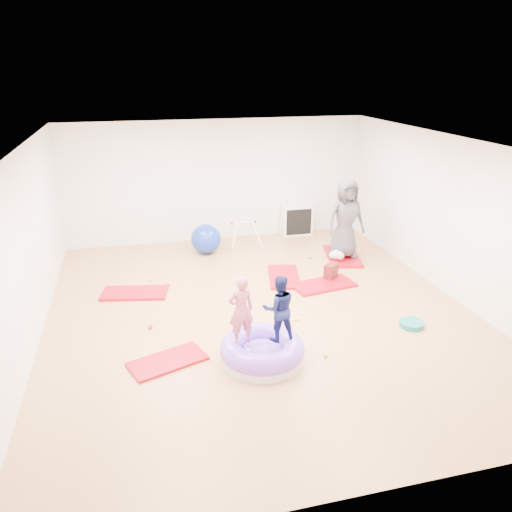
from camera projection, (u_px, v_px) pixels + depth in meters
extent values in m
cube|color=tan|center=(260.00, 311.00, 8.48)|extent=(7.00, 8.00, 0.01)
cube|color=white|center=(261.00, 145.00, 7.48)|extent=(7.00, 8.00, 0.01)
cube|color=white|center=(217.00, 181.00, 11.60)|extent=(7.00, 0.01, 2.80)
cube|color=white|center=(377.00, 373.00, 4.36)|extent=(7.00, 0.01, 2.80)
cube|color=white|center=(26.00, 252.00, 7.17)|extent=(0.01, 8.00, 2.80)
cube|color=white|center=(453.00, 218.00, 8.78)|extent=(0.01, 8.00, 2.80)
cube|color=#B00228|center=(168.00, 361.00, 7.01)|extent=(1.18, 0.86, 0.04)
cube|color=#B00228|center=(135.00, 293.00, 9.11)|extent=(1.26, 0.81, 0.05)
cube|color=#B00228|center=(284.00, 277.00, 9.82)|extent=(0.82, 1.26, 0.05)
cube|color=#B00228|center=(324.00, 285.00, 9.45)|extent=(1.25, 0.77, 0.05)
cube|color=#B00228|center=(342.00, 256.00, 10.87)|extent=(0.93, 1.43, 0.05)
cylinder|color=silver|center=(262.00, 356.00, 7.06)|extent=(1.17, 1.17, 0.13)
torus|color=#7F4BE0|center=(262.00, 348.00, 7.02)|extent=(1.20, 1.20, 0.32)
ellipsoid|color=#7F4BE0|center=(262.00, 353.00, 7.04)|extent=(0.64, 0.64, 0.29)
imported|color=#CA596F|center=(241.00, 307.00, 6.76)|extent=(0.39, 0.29, 1.00)
imported|color=navy|center=(279.00, 305.00, 6.85)|extent=(0.49, 0.39, 0.97)
imported|color=#3E3D45|center=(346.00, 219.00, 10.49)|extent=(0.85, 0.58, 1.68)
ellipsoid|color=#C9DDFF|center=(337.00, 254.00, 10.59)|extent=(0.36, 0.23, 0.20)
sphere|color=#E39C8D|center=(340.00, 256.00, 10.43)|extent=(0.17, 0.17, 0.17)
sphere|color=#F7F819|center=(262.00, 372.00, 6.74)|extent=(0.07, 0.07, 0.07)
sphere|color=red|center=(168.00, 285.00, 9.43)|extent=(0.07, 0.07, 0.07)
sphere|color=green|center=(310.00, 257.00, 10.79)|extent=(0.07, 0.07, 0.07)
sphere|color=#F7F819|center=(297.00, 319.00, 8.17)|extent=(0.07, 0.07, 0.07)
sphere|color=#F7F819|center=(326.00, 355.00, 7.14)|extent=(0.07, 0.07, 0.07)
sphere|color=#F7F819|center=(151.00, 280.00, 9.64)|extent=(0.07, 0.07, 0.07)
sphere|color=red|center=(150.00, 327.00, 7.91)|extent=(0.07, 0.07, 0.07)
sphere|color=#122EA0|center=(206.00, 239.00, 11.00)|extent=(0.66, 0.66, 0.66)
sphere|color=orange|center=(211.00, 237.00, 11.62)|extent=(0.35, 0.35, 0.35)
cylinder|color=white|center=(235.00, 237.00, 11.23)|extent=(0.21, 0.22, 0.57)
cylinder|color=white|center=(230.00, 230.00, 11.67)|extent=(0.21, 0.22, 0.57)
cylinder|color=white|center=(257.00, 235.00, 11.35)|extent=(0.21, 0.22, 0.57)
cylinder|color=white|center=(252.00, 229.00, 11.79)|extent=(0.21, 0.22, 0.57)
cylinder|color=white|center=(244.00, 222.00, 11.42)|extent=(0.55, 0.03, 0.03)
sphere|color=red|center=(232.00, 223.00, 11.36)|extent=(0.07, 0.07, 0.07)
sphere|color=#122EA0|center=(255.00, 221.00, 11.48)|extent=(0.07, 0.07, 0.07)
cube|color=white|center=(297.00, 220.00, 12.22)|extent=(0.73, 0.36, 0.73)
cube|color=black|center=(299.00, 222.00, 12.07)|extent=(0.63, 0.02, 0.63)
cube|color=white|center=(297.00, 221.00, 12.18)|extent=(0.02, 0.25, 0.65)
cube|color=white|center=(297.00, 221.00, 12.18)|extent=(0.65, 0.25, 0.02)
cylinder|color=#117176|center=(412.00, 324.00, 7.98)|extent=(0.39, 0.39, 0.09)
cube|color=maroon|center=(331.00, 272.00, 9.68)|extent=(0.33, 0.31, 0.32)
cylinder|color=#F7F819|center=(241.00, 332.00, 7.80)|extent=(0.20, 0.20, 0.03)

